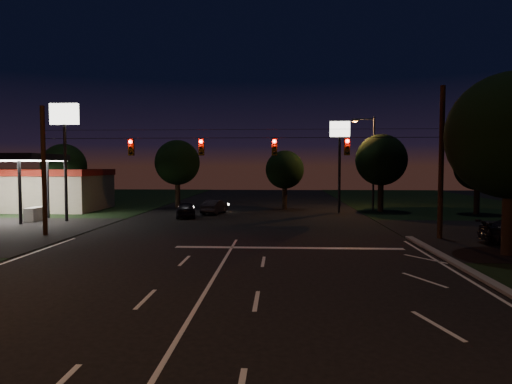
# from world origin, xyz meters

# --- Properties ---
(ground) EXTENTS (140.00, 140.00, 0.00)m
(ground) POSITION_xyz_m (0.00, 0.00, 0.00)
(ground) COLOR black
(ground) RESTS_ON ground
(stop_bar) EXTENTS (12.00, 0.50, 0.01)m
(stop_bar) POSITION_xyz_m (3.00, 11.50, 0.01)
(stop_bar) COLOR silver
(stop_bar) RESTS_ON ground
(utility_pole_right) EXTENTS (0.30, 0.30, 9.00)m
(utility_pole_right) POSITION_xyz_m (12.00, 15.00, 0.00)
(utility_pole_right) COLOR black
(utility_pole_right) RESTS_ON ground
(utility_pole_left) EXTENTS (0.28, 0.28, 8.00)m
(utility_pole_left) POSITION_xyz_m (-12.00, 15.00, 0.00)
(utility_pole_left) COLOR black
(utility_pole_left) RESTS_ON ground
(signal_span) EXTENTS (24.00, 0.40, 1.56)m
(signal_span) POSITION_xyz_m (-0.00, 14.96, 5.50)
(signal_span) COLOR black
(signal_span) RESTS_ON ground
(gas_station) EXTENTS (14.20, 16.10, 5.25)m
(gas_station) POSITION_xyz_m (-21.86, 30.39, 2.38)
(gas_station) COLOR gray
(gas_station) RESTS_ON ground
(pole_sign_left_near) EXTENTS (2.20, 0.30, 9.10)m
(pole_sign_left_near) POSITION_xyz_m (-14.00, 22.00, 6.98)
(pole_sign_left_near) COLOR black
(pole_sign_left_near) RESTS_ON ground
(pole_sign_right) EXTENTS (1.80, 0.30, 8.40)m
(pole_sign_right) POSITION_xyz_m (8.00, 30.00, 6.24)
(pole_sign_right) COLOR black
(pole_sign_right) RESTS_ON ground
(street_light_right_far) EXTENTS (2.20, 0.35, 9.00)m
(street_light_right_far) POSITION_xyz_m (11.24, 32.00, 5.24)
(street_light_right_far) COLOR black
(street_light_right_far) RESTS_ON ground
(tree_right_near) EXTENTS (6.00, 6.00, 8.76)m
(tree_right_near) POSITION_xyz_m (13.53, 10.17, 5.68)
(tree_right_near) COLOR black
(tree_right_near) RESTS_ON ground
(tree_far_a) EXTENTS (4.20, 4.20, 6.42)m
(tree_far_a) POSITION_xyz_m (-17.98, 30.12, 4.26)
(tree_far_a) COLOR black
(tree_far_a) RESTS_ON ground
(tree_far_b) EXTENTS (4.60, 4.60, 6.98)m
(tree_far_b) POSITION_xyz_m (-7.98, 34.13, 4.61)
(tree_far_b) COLOR black
(tree_far_b) RESTS_ON ground
(tree_far_c) EXTENTS (3.80, 3.80, 5.86)m
(tree_far_c) POSITION_xyz_m (3.02, 33.10, 3.90)
(tree_far_c) COLOR black
(tree_far_c) RESTS_ON ground
(tree_far_d) EXTENTS (4.80, 4.80, 7.30)m
(tree_far_d) POSITION_xyz_m (12.02, 31.13, 4.83)
(tree_far_d) COLOR black
(tree_far_d) RESTS_ON ground
(tree_far_e) EXTENTS (4.00, 4.00, 6.18)m
(tree_far_e) POSITION_xyz_m (20.02, 29.11, 4.11)
(tree_far_e) COLOR black
(tree_far_e) RESTS_ON ground
(car_oncoming_a) EXTENTS (2.28, 4.14, 1.33)m
(car_oncoming_a) POSITION_xyz_m (-5.33, 25.29, 0.67)
(car_oncoming_a) COLOR black
(car_oncoming_a) RESTS_ON ground
(car_oncoming_b) EXTENTS (2.12, 4.04, 1.27)m
(car_oncoming_b) POSITION_xyz_m (-3.36, 28.44, 0.63)
(car_oncoming_b) COLOR black
(car_oncoming_b) RESTS_ON ground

